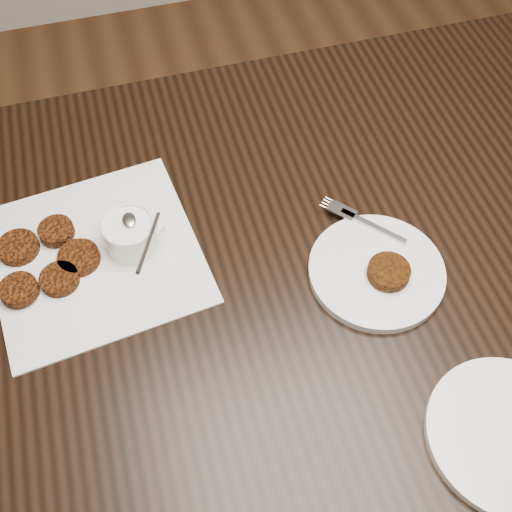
{
  "coord_description": "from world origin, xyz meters",
  "views": [
    {
      "loc": [
        -0.29,
        -0.39,
        1.59
      ],
      "look_at": [
        -0.15,
        0.13,
        0.8
      ],
      "focal_mm": 43.46,
      "sensor_mm": 36.0,
      "label": 1
    }
  ],
  "objects_px": {
    "table": "(310,337)",
    "napkin": "(96,255)",
    "sauce_ramekin": "(127,223)",
    "plate_empty": "(508,435)",
    "plate_with_patty": "(377,268)"
  },
  "relations": [
    {
      "from": "sauce_ramekin",
      "to": "plate_empty",
      "type": "distance_m",
      "value": 0.63
    },
    {
      "from": "plate_with_patty",
      "to": "plate_empty",
      "type": "height_order",
      "value": "plate_with_patty"
    },
    {
      "from": "plate_empty",
      "to": "napkin",
      "type": "bearing_deg",
      "value": 137.87
    },
    {
      "from": "table",
      "to": "napkin",
      "type": "xyz_separation_m",
      "value": [
        -0.38,
        0.06,
        0.38
      ]
    },
    {
      "from": "table",
      "to": "plate_with_patty",
      "type": "bearing_deg",
      "value": -61.42
    },
    {
      "from": "sauce_ramekin",
      "to": "plate_empty",
      "type": "xyz_separation_m",
      "value": [
        0.44,
        -0.45,
        -0.06
      ]
    },
    {
      "from": "napkin",
      "to": "plate_empty",
      "type": "height_order",
      "value": "plate_empty"
    },
    {
      "from": "plate_with_patty",
      "to": "plate_empty",
      "type": "bearing_deg",
      "value": -76.25
    },
    {
      "from": "table",
      "to": "sauce_ramekin",
      "type": "height_order",
      "value": "sauce_ramekin"
    },
    {
      "from": "plate_empty",
      "to": "sauce_ramekin",
      "type": "bearing_deg",
      "value": 133.86
    },
    {
      "from": "napkin",
      "to": "sauce_ramekin",
      "type": "xyz_separation_m",
      "value": [
        0.06,
        0.0,
        0.06
      ]
    },
    {
      "from": "table",
      "to": "plate_with_patty",
      "type": "distance_m",
      "value": 0.4
    },
    {
      "from": "napkin",
      "to": "sauce_ramekin",
      "type": "relative_size",
      "value": 2.7
    },
    {
      "from": "table",
      "to": "sauce_ramekin",
      "type": "bearing_deg",
      "value": 168.01
    },
    {
      "from": "table",
      "to": "napkin",
      "type": "height_order",
      "value": "napkin"
    }
  ]
}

